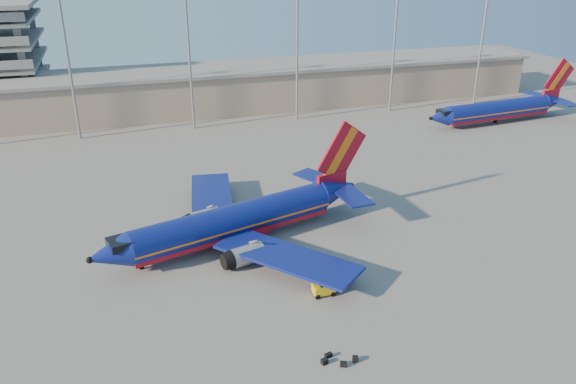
% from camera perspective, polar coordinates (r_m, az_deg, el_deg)
% --- Properties ---
extents(ground, '(220.00, 220.00, 0.00)m').
position_cam_1_polar(ground, '(65.33, 1.06, -4.58)').
color(ground, slate).
rests_on(ground, ground).
extents(terminal_building, '(122.00, 16.00, 8.50)m').
position_cam_1_polar(terminal_building, '(119.04, -3.27, 10.76)').
color(terminal_building, gray).
rests_on(terminal_building, ground).
extents(light_mast_row, '(101.60, 1.60, 28.65)m').
position_cam_1_polar(light_mast_row, '(104.05, -4.50, 16.25)').
color(light_mast_row, gray).
rests_on(light_mast_row, ground).
extents(aircraft_main, '(34.19, 32.43, 11.84)m').
position_cam_1_polar(aircraft_main, '(63.80, -4.90, -2.85)').
color(aircraft_main, navy).
rests_on(aircraft_main, ground).
extents(aircraft_second, '(33.18, 12.88, 11.24)m').
position_cam_1_polar(aircraft_second, '(114.87, 20.79, 7.88)').
color(aircraft_second, navy).
rests_on(aircraft_second, ground).
extents(baggage_tug, '(2.08, 1.26, 1.49)m').
position_cam_1_polar(baggage_tug, '(54.90, 3.63, -9.71)').
color(baggage_tug, gold).
rests_on(baggage_tug, ground).
extents(luggage_pile, '(3.07, 1.88, 0.46)m').
position_cam_1_polar(luggage_pile, '(47.62, 5.07, -16.64)').
color(luggage_pile, black).
rests_on(luggage_pile, ground).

